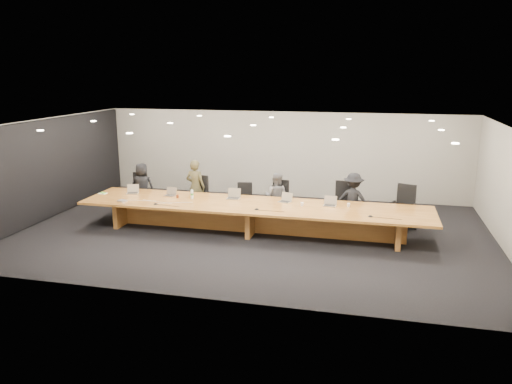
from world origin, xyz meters
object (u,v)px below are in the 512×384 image
person_a (142,187)px  laptop_b (170,192)px  water_bottle (192,194)px  person_c (276,196)px  chair_left (197,195)px  laptop_e (330,201)px  person_d (353,200)px  person_b (195,187)px  paper_cup_far (349,205)px  laptop_a (132,189)px  chair_mid_left (244,200)px  mic_left (156,204)px  chair_far_left (134,191)px  mic_center (257,209)px  chair_far_right (403,207)px  conference_table (253,213)px  chair_mid_right (277,200)px  chair_right (344,203)px  amber_mug (178,196)px  paper_cup_near (302,204)px  laptop_d (285,198)px  laptop_c (233,194)px  av_box (122,201)px  mic_right (371,216)px

person_a → laptop_b: bearing=132.4°
water_bottle → person_c: bearing=26.5°
chair_left → person_a: person_a is taller
laptop_e → person_d: bearing=62.6°
person_b → paper_cup_far: 4.53m
person_d → laptop_a: person_d is taller
chair_mid_left → mic_left: (-1.85, -1.83, 0.26)m
chair_far_left → paper_cup_far: size_ratio=11.85×
laptop_b → mic_center: laptop_b is taller
person_a → person_c: bearing=168.2°
chair_far_left → chair_far_right: chair_far_right is taller
laptop_b → person_b: bearing=73.4°
conference_table → chair_mid_right: 1.31m
chair_mid_right → laptop_e: 1.84m
chair_right → person_a: 5.91m
laptop_b → amber_mug: size_ratio=3.40×
paper_cup_near → water_bottle: bearing=178.6°
laptop_a → laptop_e: bearing=-17.9°
chair_mid_right → laptop_a: (-3.93, -0.93, 0.31)m
person_c → water_bottle: size_ratio=5.71×
conference_table → laptop_a: laptop_a is taller
person_c → laptop_e: person_c is taller
chair_mid_left → paper_cup_far: 3.12m
person_d → paper_cup_near: 1.61m
laptop_b → amber_mug: bearing=-21.6°
chair_mid_right → laptop_d: 0.99m
laptop_d → person_d: bearing=45.1°
laptop_c → water_bottle: (-1.08, -0.22, -0.02)m
mic_center → laptop_d: bearing=57.6°
chair_far_right → mic_left: chair_far_right is taller
chair_mid_left → laptop_c: (-0.08, -0.82, 0.38)m
laptop_d → laptop_a: bearing=-158.4°
chair_mid_right → conference_table: bearing=-93.7°
chair_mid_right → laptop_d: (0.36, -0.86, 0.31)m
chair_far_left → laptop_a: chair_far_left is taller
chair_far_left → person_b: size_ratio=0.69×
chair_mid_left → paper_cup_far: bearing=-24.9°
person_d → mic_left: (-4.89, -1.77, 0.04)m
chair_mid_left → chair_mid_right: bearing=-6.5°
laptop_d → av_box: laptop_d is taller
chair_far_right → laptop_e: bearing=-133.0°
chair_far_left → mic_left: chair_far_left is taller
chair_far_left → av_box: (0.61, -1.87, 0.21)m
conference_table → paper_cup_far: 2.43m
mic_right → laptop_d: bearing=159.3°
laptop_c → mic_left: size_ratio=2.86×
chair_right → laptop_d: chair_right is taller
mic_left → chair_right: bearing=22.5°
paper_cup_near → chair_far_right: bearing=24.2°
av_box → mic_center: 3.61m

